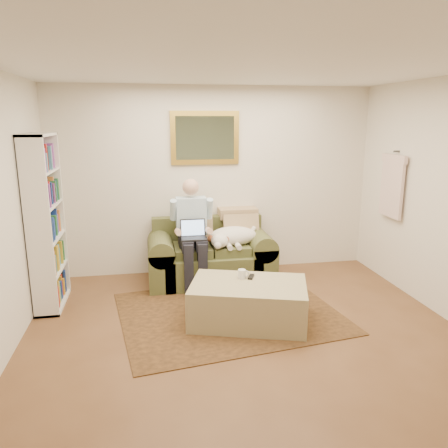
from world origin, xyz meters
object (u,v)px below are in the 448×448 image
object	(u,v)px
sleeping_dog	(233,236)
ottoman	(248,303)
sofa	(210,260)
bookshelf	(46,222)
seated_man	(193,234)
laptop	(193,233)
coffee_mug	(242,274)

from	to	relation	value
sleeping_dog	ottoman	distance (m)	1.31
sofa	bookshelf	bearing A→B (deg)	-167.26
sofa	seated_man	xyz separation A→B (m)	(-0.25, -0.15, 0.41)
seated_man	sleeping_dog	size ratio (longest dim) A/B	2.04
laptop	sleeping_dog	size ratio (longest dim) A/B	0.47
seated_man	laptop	xyz separation A→B (m)	(-0.00, -0.06, 0.03)
sofa	ottoman	xyz separation A→B (m)	(0.22, -1.32, -0.07)
sofa	coffee_mug	world-z (taller)	sofa
laptop	coffee_mug	distance (m)	1.06
sofa	coffee_mug	size ratio (longest dim) A/B	16.63
ottoman	coffee_mug	size ratio (longest dim) A/B	12.20
seated_man	laptop	distance (m)	0.07
seated_man	ottoman	distance (m)	1.34
laptop	ottoman	xyz separation A→B (m)	(0.47, -1.10, -0.51)
sleeping_dog	ottoman	bearing A→B (deg)	-93.75
coffee_mug	bookshelf	world-z (taller)	bookshelf
ottoman	sofa	bearing A→B (deg)	99.36
sofa	bookshelf	xyz separation A→B (m)	(-1.97, -0.44, 0.71)
sleeping_dog	laptop	bearing A→B (deg)	-166.36
sleeping_dog	bookshelf	world-z (taller)	bookshelf
seated_man	coffee_mug	xyz separation A→B (m)	(0.43, -1.00, -0.21)
seated_man	bookshelf	xyz separation A→B (m)	(-1.72, -0.29, 0.30)
sleeping_dog	ottoman	xyz separation A→B (m)	(-0.08, -1.24, -0.41)
laptop	ottoman	world-z (taller)	laptop
sofa	sleeping_dog	world-z (taller)	sofa
sofa	coffee_mug	distance (m)	1.19
sleeping_dog	ottoman	world-z (taller)	sleeping_dog
sleeping_dog	ottoman	size ratio (longest dim) A/B	0.56
sofa	laptop	bearing A→B (deg)	-138.98
sofa	laptop	xyz separation A→B (m)	(-0.25, -0.22, 0.45)
sleeping_dog	coffee_mug	world-z (taller)	sleeping_dog
sleeping_dog	sofa	bearing A→B (deg)	164.26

